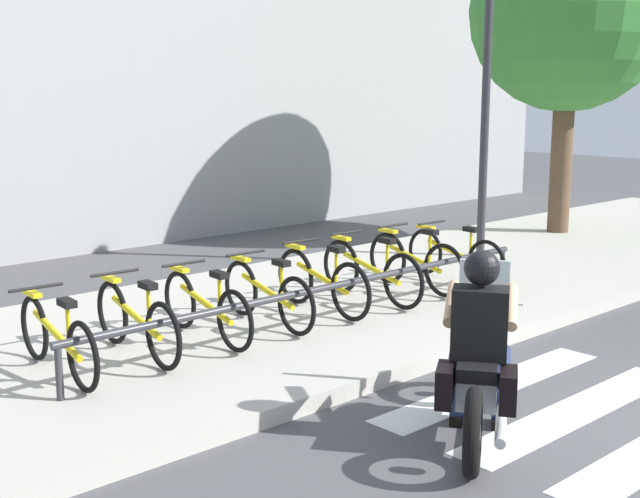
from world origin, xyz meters
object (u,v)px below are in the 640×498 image
(bicycle_2, at_px, (206,307))
(bicycle_6, at_px, (415,262))
(bicycle_1, at_px, (136,321))
(tree_near_rack, at_px, (569,13))
(bicycle_4, at_px, (322,281))
(bicycle_5, at_px, (371,271))
(rider, at_px, (480,331))
(bicycle_7, at_px, (454,255))
(bicycle_0, at_px, (57,338))
(street_lamp, at_px, (486,85))
(bike_rack, at_px, (331,289))
(bicycle_3, at_px, (267,294))
(motorcycle, at_px, (479,374))

(bicycle_2, bearing_deg, bicycle_6, -0.02)
(bicycle_1, bearing_deg, tree_near_rack, 7.53)
(bicycle_4, height_order, bicycle_5, bicycle_5)
(rider, height_order, bicycle_7, rider)
(rider, distance_m, bicycle_1, 3.20)
(bicycle_0, xyz_separation_m, bicycle_5, (3.82, -0.00, 0.02))
(bicycle_4, bearing_deg, bicycle_6, -0.01)
(bicycle_6, bearing_deg, street_lamp, 18.27)
(bicycle_7, xyz_separation_m, bike_rack, (-2.67, -0.56, 0.09))
(bicycle_3, bearing_deg, bicycle_1, -179.99)
(bicycle_2, height_order, bicycle_7, same)
(bicycle_2, bearing_deg, motorcycle, -81.69)
(bicycle_1, relative_size, bike_rack, 0.27)
(bicycle_3, height_order, street_lamp, street_lamp)
(motorcycle, bearing_deg, rider, -148.08)
(bicycle_5, xyz_separation_m, bicycle_6, (0.76, -0.00, 0.00))
(motorcycle, relative_size, bicycle_0, 1.10)
(bicycle_4, height_order, bicycle_6, bicycle_6)
(bicycle_1, xyz_separation_m, bicycle_4, (2.29, -0.00, 0.01))
(rider, relative_size, bicycle_7, 0.88)
(rider, bearing_deg, bicycle_5, 57.07)
(bicycle_2, height_order, bicycle_6, bicycle_6)
(motorcycle, distance_m, rider, 0.37)
(bicycle_0, xyz_separation_m, bike_rack, (2.67, -0.56, 0.09))
(bicycle_7, xyz_separation_m, street_lamp, (1.58, 0.77, 2.13))
(bicycle_0, xyz_separation_m, bicycle_6, (4.58, -0.00, 0.02))
(bicycle_1, distance_m, bicycle_7, 4.58)
(bicycle_5, xyz_separation_m, tree_near_rack, (5.82, 1.17, 3.28))
(bicycle_4, distance_m, street_lamp, 4.48)
(bicycle_1, xyz_separation_m, bicycle_5, (3.06, -0.00, 0.01))
(bicycle_2, xyz_separation_m, tree_near_rack, (8.11, 1.17, 3.30))
(rider, distance_m, bicycle_6, 4.03)
(bike_rack, bearing_deg, bicycle_7, 11.73)
(bicycle_0, distance_m, bicycle_7, 5.35)
(bicycle_6, height_order, bike_rack, bicycle_6)
(rider, bearing_deg, bicycle_1, 110.71)
(bicycle_2, relative_size, bicycle_6, 1.01)
(bicycle_5, bearing_deg, bicycle_0, 179.98)
(bicycle_7, bearing_deg, bicycle_4, -179.97)
(bike_rack, distance_m, street_lamp, 4.90)
(bicycle_3, xyz_separation_m, bicycle_7, (3.06, 0.00, -0.00))
(rider, relative_size, bicycle_6, 0.89)
(bicycle_4, relative_size, tree_near_rack, 0.29)
(rider, xyz_separation_m, bike_rack, (0.78, 2.42, -0.24))
(bicycle_4, bearing_deg, bicycle_1, 179.98)
(bike_rack, bearing_deg, bicycle_2, 154.15)
(bicycle_1, bearing_deg, bicycle_7, 0.01)
(bicycle_1, distance_m, tree_near_rack, 9.54)
(bicycle_6, bearing_deg, motorcycle, -131.81)
(motorcycle, xyz_separation_m, bicycle_2, (-0.43, 2.94, 0.03))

